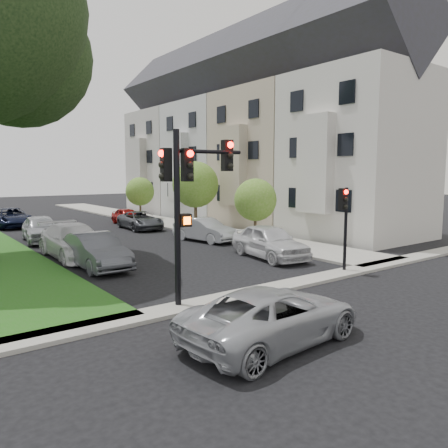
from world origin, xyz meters
TOP-DOWN VIEW (x-y plane):
  - ground at (0.00, 0.00)m, footprint 140.00×140.00m
  - sidewalk_right at (6.75, 24.00)m, footprint 3.50×44.00m
  - sidewalk_cross at (0.00, 2.00)m, footprint 60.00×1.00m
  - house_a at (12.45, 8.00)m, footprint 7.70×7.55m
  - house_b at (12.45, 15.50)m, footprint 7.70×7.55m
  - house_c at (12.45, 23.00)m, footprint 7.70×7.55m
  - house_d at (12.45, 30.50)m, footprint 7.70×7.55m
  - small_tree_a at (6.20, 10.26)m, footprint 2.46×2.46m
  - small_tree_b at (6.20, 16.58)m, footprint 3.20×3.20m
  - small_tree_c at (6.20, 25.20)m, footprint 2.42×2.42m
  - traffic_signal_main at (-3.39, 2.23)m, footprint 2.58×0.67m
  - traffic_signal_secondary at (3.87, 2.19)m, footprint 0.44×0.35m
  - car_cross_near at (-3.36, -1.42)m, footprint 4.98×2.61m
  - car_parked_0 at (3.59, 6.21)m, footprint 2.60×4.91m
  - car_parked_1 at (4.00, 12.24)m, footprint 2.15×4.34m
  - car_parked_2 at (3.42, 19.50)m, footprint 2.43×4.71m
  - car_parked_3 at (3.91, 22.79)m, footprint 1.63×3.77m
  - car_parked_5 at (-3.76, 8.99)m, footprint 1.59×4.52m
  - car_parked_6 at (-3.74, 11.89)m, footprint 2.25×5.50m
  - car_parked_7 at (-3.74, 17.83)m, footprint 2.38×4.76m
  - car_parked_8 at (-3.67, 26.33)m, footprint 2.37×5.10m

SIDE VIEW (x-z plane):
  - ground at x=0.00m, z-range 0.00..0.00m
  - sidewalk_right at x=6.75m, z-range 0.00..0.12m
  - sidewalk_cross at x=0.00m, z-range 0.00..0.12m
  - car_parked_3 at x=3.91m, z-range 0.00..1.27m
  - car_parked_2 at x=3.42m, z-range 0.00..1.27m
  - car_cross_near at x=-3.36m, z-range 0.00..1.34m
  - car_parked_1 at x=4.00m, z-range 0.00..1.37m
  - car_parked_8 at x=-3.67m, z-range 0.00..1.41m
  - car_parked_5 at x=-3.76m, z-range 0.00..1.49m
  - car_parked_7 at x=-3.74m, z-range 0.00..1.56m
  - car_parked_0 at x=3.59m, z-range 0.00..1.59m
  - car_parked_6 at x=-3.74m, z-range 0.00..1.59m
  - traffic_signal_secondary at x=3.87m, z-range 0.68..4.12m
  - small_tree_c at x=6.20m, z-range 0.60..4.23m
  - small_tree_a at x=6.20m, z-range 0.61..4.30m
  - small_tree_b at x=6.20m, z-range 0.79..5.59m
  - traffic_signal_main at x=-3.39m, z-range 1.00..6.26m
  - house_a at x=12.45m, z-range -1.05..14.92m
  - house_b at x=12.45m, z-range -1.05..14.92m
  - house_c at x=12.45m, z-range -1.05..14.92m
  - house_d at x=12.45m, z-range -1.05..14.92m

